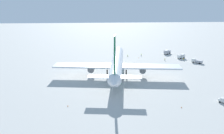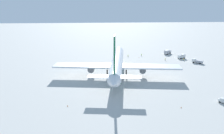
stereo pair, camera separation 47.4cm
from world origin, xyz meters
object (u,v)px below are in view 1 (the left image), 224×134
Objects in this scene: ground_worker_3 at (141,55)px; ground_worker_2 at (128,56)px; airliner at (117,64)px; traffic_cone_0 at (68,106)px; service_truck_1 at (181,56)px; service_truck_2 at (197,61)px; traffic_cone_2 at (181,107)px; ground_worker_1 at (165,59)px; traffic_cone_1 at (139,57)px; baggage_cart_2 at (118,54)px; ground_worker_0 at (183,59)px; service_truck_0 at (167,52)px.

ground_worker_2 is at bearing 100.74° from ground_worker_3.
ground_worker_2 is (43.68, -11.90, -6.02)m from airliner.
ground_worker_2 reaches higher than traffic_cone_0.
service_truck_1 is 0.86× the size of service_truck_2.
ground_worker_3 is 85.87m from traffic_cone_2.
ground_worker_1 is at bearing -118.22° from ground_worker_2.
airliner is 59.35m from service_truck_2.
traffic_cone_0 and traffic_cone_2 have the same top height.
ground_worker_2 reaches higher than traffic_cone_1.
traffic_cone_1 is at bearing 1.50° from traffic_cone_2.
traffic_cone_0 and traffic_cone_1 have the same top height.
traffic_cone_2 is at bearing -173.68° from ground_worker_2.
ground_worker_2 is at bearing 61.78° from ground_worker_1.
service_truck_1 reaches higher than traffic_cone_0.
baggage_cart_2 is at bearing 48.99° from traffic_cone_1.
service_truck_1 is 45.65m from baggage_cart_2.
airliner reaches higher than ground_worker_0.
service_truck_0 is 37.15m from baggage_cart_2.
airliner reaches higher than traffic_cone_2.
traffic_cone_2 is (-91.70, -15.65, -0.44)m from baggage_cart_2.
service_truck_1 reaches higher than ground_worker_1.
airliner is 45.97m from traffic_cone_2.
service_truck_0 is 15.40m from service_truck_1.
baggage_cart_2 is 10.04m from ground_worker_2.
traffic_cone_2 is at bearing 168.70° from ground_worker_1.
ground_worker_1 is (-19.24, 7.21, -0.81)m from service_truck_0.
traffic_cone_1 is at bearing 65.10° from service_truck_2.
airliner reaches higher than traffic_cone_0.
traffic_cone_1 is (75.71, -41.27, 0.00)m from traffic_cone_0.
airliner is 60.64m from service_truck_1.
ground_worker_0 is 3.14× the size of traffic_cone_0.
traffic_cone_2 is at bearing -178.50° from traffic_cone_1.
service_truck_2 is 96.81m from traffic_cone_0.
traffic_cone_2 is (-40.26, -21.19, -6.57)m from airliner.
traffic_cone_1 is (-4.03, -7.20, -0.55)m from ground_worker_2.
ground_worker_0 is (29.66, -47.71, -5.97)m from airliner.
service_truck_2 is at bearing -124.65° from ground_worker_3.
service_truck_2 is 38.82m from traffic_cone_1.
service_truck_0 is at bearing 23.35° from service_truck_2.
ground_worker_0 is at bearing 172.92° from service_truck_1.
service_truck_2 is 11.86× the size of traffic_cone_1.
service_truck_0 is 29.38m from service_truck_2.
airliner is at bearing 27.77° from traffic_cone_2.
service_truck_1 is at bearing -53.39° from airliner.
service_truck_2 is (-12.72, -5.80, -0.31)m from service_truck_1.
airliner is 51.00m from ground_worker_3.
airliner is 39.82× the size of ground_worker_0.
airliner reaches higher than ground_worker_2.
traffic_cone_0 is (-59.37, 76.47, -1.05)m from service_truck_2.
service_truck_0 is 1.14× the size of service_truck_1.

